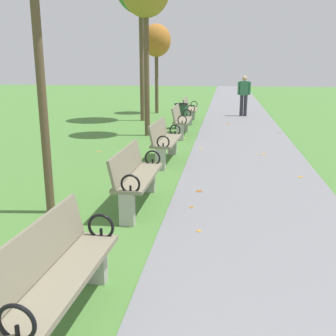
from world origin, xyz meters
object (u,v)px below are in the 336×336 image
object	(u,v)px
tree_4	(156,42)
park_bench_3	(136,176)
pedestrian_walking	(244,94)
park_bench_6	(190,109)
trash_bin	(181,116)
park_bench_4	(165,140)
park_bench_2	(56,274)
park_bench_5	(181,120)

from	to	relation	value
tree_4	park_bench_3	bearing A→B (deg)	-81.91
pedestrian_walking	park_bench_6	bearing A→B (deg)	-135.64
park_bench_3	tree_4	bearing A→B (deg)	98.09
tree_4	trash_bin	world-z (taller)	tree_4
trash_bin	pedestrian_walking	bearing A→B (deg)	58.09
park_bench_4	trash_bin	size ratio (longest dim) A/B	1.92
park_bench_2	park_bench_4	world-z (taller)	same
park_bench_5	tree_4	size ratio (longest dim) A/B	0.43
pedestrian_walking	trash_bin	distance (m)	4.18
pedestrian_walking	park_bench_3	bearing A→B (deg)	-100.36
park_bench_2	park_bench_3	xyz separation A→B (m)	(-0.00, 2.94, 0.00)
park_bench_4	pedestrian_walking	xyz separation A→B (m)	(2.05, 8.26, 0.44)
park_bench_2	park_bench_6	size ratio (longest dim) A/B	1.01
park_bench_3	pedestrian_walking	xyz separation A→B (m)	(2.05, 11.20, 0.44)
park_bench_4	park_bench_5	size ratio (longest dim) A/B	1.01
park_bench_2	park_bench_6	distance (m)	12.14
park_bench_6	tree_4	world-z (taller)	tree_4
park_bench_3	park_bench_5	bearing A→B (deg)	90.00
park_bench_3	tree_4	world-z (taller)	tree_4
park_bench_6	trash_bin	bearing A→B (deg)	-95.53
park_bench_5	park_bench_3	bearing A→B (deg)	-90.00
park_bench_2	park_bench_4	xyz separation A→B (m)	(-0.00, 5.88, 0.00)
park_bench_4	trash_bin	xyz separation A→B (m)	(-0.15, 4.74, -0.06)
tree_4	pedestrian_walking	size ratio (longest dim) A/B	2.31
pedestrian_walking	park_bench_5	bearing A→B (deg)	-112.47
park_bench_3	trash_bin	xyz separation A→B (m)	(-0.15, 7.68, -0.06)
park_bench_3	tree_4	size ratio (longest dim) A/B	0.43
park_bench_6	pedestrian_walking	size ratio (longest dim) A/B	0.99
park_bench_2	tree_4	world-z (taller)	tree_4
park_bench_2	pedestrian_walking	xyz separation A→B (m)	(2.05, 14.15, 0.44)
park_bench_3	pedestrian_walking	bearing A→B (deg)	79.64
park_bench_2	park_bench_3	bearing A→B (deg)	90.00
pedestrian_walking	trash_bin	bearing A→B (deg)	-121.91
pedestrian_walking	tree_4	bearing A→B (deg)	170.34
park_bench_5	park_bench_6	world-z (taller)	same
park_bench_6	tree_4	distance (m)	4.03
park_bench_3	park_bench_5	size ratio (longest dim) A/B	1.00
pedestrian_walking	trash_bin	size ratio (longest dim) A/B	1.93
park_bench_2	pedestrian_walking	bearing A→B (deg)	81.77
park_bench_6	trash_bin	distance (m)	1.53
park_bench_6	park_bench_2	bearing A→B (deg)	-90.00
park_bench_3	park_bench_6	world-z (taller)	same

